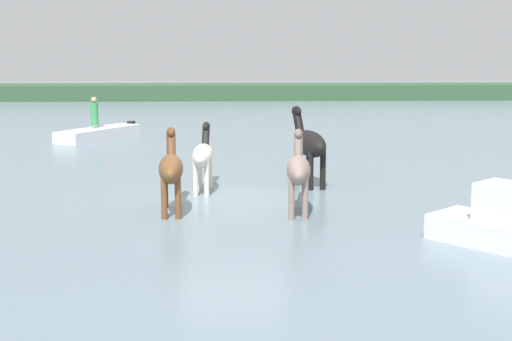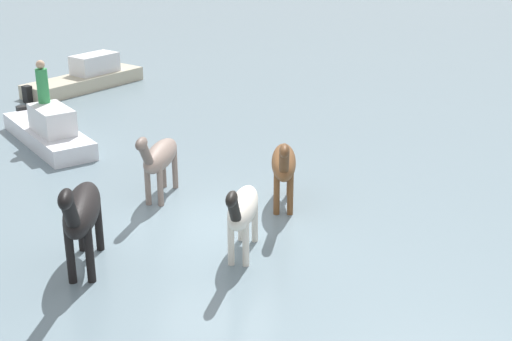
{
  "view_description": "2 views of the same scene",
  "coord_description": "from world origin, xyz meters",
  "px_view_note": "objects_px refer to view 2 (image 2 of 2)",
  "views": [
    {
      "loc": [
        -0.14,
        -16.37,
        3.47
      ],
      "look_at": [
        0.52,
        -0.85,
        0.9
      ],
      "focal_mm": 48.65,
      "sensor_mm": 36.0,
      "label": 1
    },
    {
      "loc": [
        -2.18,
        13.13,
        6.28
      ],
      "look_at": [
        -0.84,
        -0.43,
        1.08
      ],
      "focal_mm": 48.68,
      "sensor_mm": 36.0,
      "label": 2
    }
  ],
  "objects_px": {
    "horse_gray_outer": "(159,157)",
    "person_spotter_bow": "(42,83)",
    "horse_chestnut_trailing": "(284,164)",
    "horse_lead": "(81,212)",
    "boat_skiff_near": "(86,80)",
    "boat_dinghy_port": "(49,134)",
    "horse_pinto_flank": "(242,209)"
  },
  "relations": [
    {
      "from": "horse_gray_outer",
      "to": "person_spotter_bow",
      "type": "height_order",
      "value": "person_spotter_bow"
    },
    {
      "from": "horse_chestnut_trailing",
      "to": "horse_lead",
      "type": "distance_m",
      "value": 4.72
    },
    {
      "from": "boat_skiff_near",
      "to": "horse_chestnut_trailing",
      "type": "bearing_deg",
      "value": -110.23
    },
    {
      "from": "horse_gray_outer",
      "to": "person_spotter_bow",
      "type": "bearing_deg",
      "value": -125.42
    },
    {
      "from": "boat_skiff_near",
      "to": "person_spotter_bow",
      "type": "distance_m",
      "value": 6.48
    },
    {
      "from": "boat_dinghy_port",
      "to": "person_spotter_bow",
      "type": "bearing_deg",
      "value": 169.38
    },
    {
      "from": "horse_lead",
      "to": "horse_gray_outer",
      "type": "xyz_separation_m",
      "value": [
        -0.63,
        -3.42,
        -0.15
      ]
    },
    {
      "from": "horse_lead",
      "to": "horse_gray_outer",
      "type": "relative_size",
      "value": 1.16
    },
    {
      "from": "horse_lead",
      "to": "boat_skiff_near",
      "type": "distance_m",
      "value": 13.96
    },
    {
      "from": "boat_skiff_near",
      "to": "person_spotter_bow",
      "type": "height_order",
      "value": "person_spotter_bow"
    },
    {
      "from": "boat_dinghy_port",
      "to": "boat_skiff_near",
      "type": "bearing_deg",
      "value": 148.61
    },
    {
      "from": "horse_gray_outer",
      "to": "horse_pinto_flank",
      "type": "bearing_deg",
      "value": 45.81
    },
    {
      "from": "horse_pinto_flank",
      "to": "boat_skiff_near",
      "type": "bearing_deg",
      "value": -146.18
    },
    {
      "from": "horse_gray_outer",
      "to": "boat_dinghy_port",
      "type": "height_order",
      "value": "horse_gray_outer"
    },
    {
      "from": "horse_pinto_flank",
      "to": "person_spotter_bow",
      "type": "distance_m",
      "value": 8.82
    },
    {
      "from": "person_spotter_bow",
      "to": "horse_gray_outer",
      "type": "bearing_deg",
      "value": 138.88
    },
    {
      "from": "horse_chestnut_trailing",
      "to": "horse_lead",
      "type": "height_order",
      "value": "horse_lead"
    },
    {
      "from": "horse_pinto_flank",
      "to": "boat_dinghy_port",
      "type": "bearing_deg",
      "value": -130.72
    },
    {
      "from": "horse_chestnut_trailing",
      "to": "horse_pinto_flank",
      "type": "height_order",
      "value": "horse_chestnut_trailing"
    },
    {
      "from": "boat_skiff_near",
      "to": "boat_dinghy_port",
      "type": "bearing_deg",
      "value": -139.03
    },
    {
      "from": "horse_chestnut_trailing",
      "to": "boat_dinghy_port",
      "type": "relative_size",
      "value": 0.58
    },
    {
      "from": "horse_lead",
      "to": "boat_skiff_near",
      "type": "relative_size",
      "value": 0.57
    },
    {
      "from": "horse_chestnut_trailing",
      "to": "boat_dinghy_port",
      "type": "height_order",
      "value": "horse_chestnut_trailing"
    },
    {
      "from": "horse_gray_outer",
      "to": "boat_skiff_near",
      "type": "height_order",
      "value": "horse_gray_outer"
    },
    {
      "from": "horse_lead",
      "to": "boat_dinghy_port",
      "type": "xyz_separation_m",
      "value": [
        3.36,
        -6.84,
        -0.83
      ]
    },
    {
      "from": "horse_chestnut_trailing",
      "to": "horse_gray_outer",
      "type": "relative_size",
      "value": 1.01
    },
    {
      "from": "horse_chestnut_trailing",
      "to": "boat_skiff_near",
      "type": "bearing_deg",
      "value": -145.47
    },
    {
      "from": "horse_chestnut_trailing",
      "to": "person_spotter_bow",
      "type": "height_order",
      "value": "person_spotter_bow"
    },
    {
      "from": "boat_skiff_near",
      "to": "person_spotter_bow",
      "type": "bearing_deg",
      "value": -139.52
    },
    {
      "from": "horse_lead",
      "to": "boat_skiff_near",
      "type": "bearing_deg",
      "value": -172.01
    },
    {
      "from": "horse_pinto_flank",
      "to": "horse_lead",
      "type": "height_order",
      "value": "horse_lead"
    },
    {
      "from": "horse_pinto_flank",
      "to": "horse_chestnut_trailing",
      "type": "bearing_deg",
      "value": 168.76
    }
  ]
}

